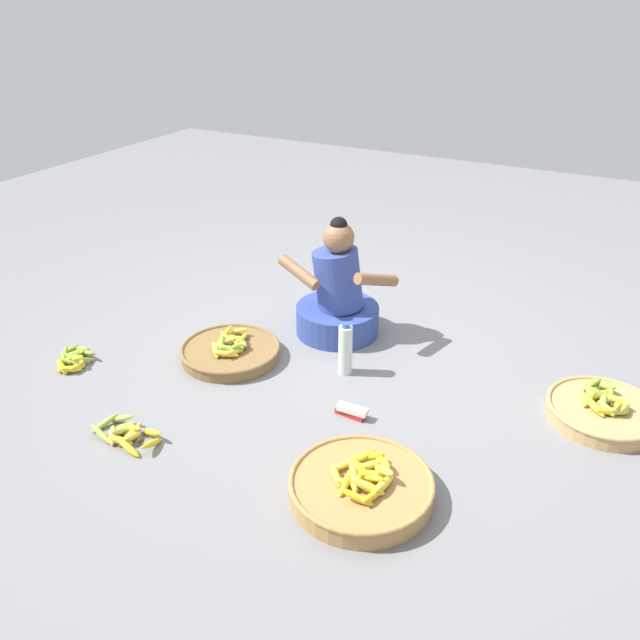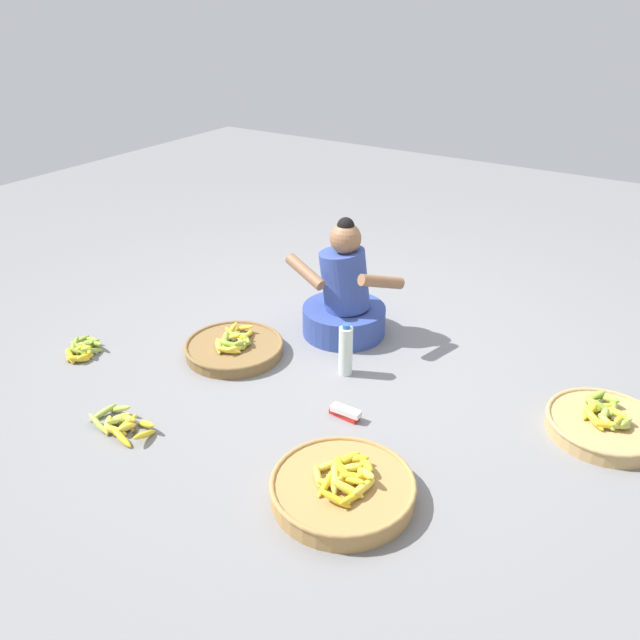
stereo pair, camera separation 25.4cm
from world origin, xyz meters
TOP-DOWN VIEW (x-y plane):
  - ground_plane at (0.00, 0.00)m, footprint 10.00×10.00m
  - vendor_woman_front at (-0.14, 0.30)m, footprint 0.71×0.52m
  - banana_basket_near_vendor at (-0.55, -0.28)m, footprint 0.59×0.59m
  - banana_basket_back_right at (0.62, -0.99)m, footprint 0.63×0.63m
  - banana_basket_front_right at (1.47, 0.11)m, footprint 0.57×0.57m
  - loose_bananas_mid_left at (-1.33, -0.77)m, footprint 0.28×0.29m
  - loose_bananas_near_bicycle at (-0.56, -1.16)m, footprint 0.38×0.21m
  - water_bottle at (0.11, -0.11)m, footprint 0.08×0.08m
  - packet_carton_stack at (0.33, -0.48)m, footprint 0.17×0.06m

SIDE VIEW (x-z plane):
  - ground_plane at x=0.00m, z-range 0.00..0.00m
  - loose_bananas_mid_left at x=-1.33m, z-range -0.02..0.07m
  - loose_bananas_near_bicycle at x=-0.56m, z-range -0.02..0.08m
  - packet_carton_stack at x=0.33m, z-range 0.00..0.06m
  - banana_basket_near_vendor at x=-0.55m, z-range -0.02..0.12m
  - banana_basket_front_right at x=1.47m, z-range -0.03..0.13m
  - banana_basket_back_right at x=0.62m, z-range -0.03..0.14m
  - water_bottle at x=0.11m, z-range -0.01..0.31m
  - vendor_woman_front at x=-0.14m, z-range -0.14..0.62m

